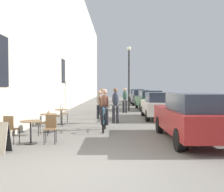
# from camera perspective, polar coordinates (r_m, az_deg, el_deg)

# --- Properties ---
(ground_plane) EXTENTS (88.00, 88.00, 0.00)m
(ground_plane) POSITION_cam_1_polar(r_m,az_deg,el_deg) (5.61, -5.10, -16.37)
(ground_plane) COLOR slate
(building_facade_left) EXTENTS (0.54, 68.00, 12.46)m
(building_facade_left) POSITION_cam_1_polar(r_m,az_deg,el_deg) (20.21, -11.13, 14.58)
(building_facade_left) COLOR #B7AD99
(building_facade_left) RESTS_ON ground_plane
(cafe_table_near) EXTENTS (0.64, 0.64, 0.72)m
(cafe_table_near) POSITION_cam_1_polar(r_m,az_deg,el_deg) (8.49, -17.64, -6.60)
(cafe_table_near) COLOR black
(cafe_table_near) RESTS_ON ground_plane
(cafe_chair_near_toward_street) EXTENTS (0.44, 0.44, 0.89)m
(cafe_chair_near_toward_street) POSITION_cam_1_polar(r_m,az_deg,el_deg) (8.63, -21.67, -6.53)
(cafe_chair_near_toward_street) COLOR black
(cafe_chair_near_toward_street) RESTS_ON ground_plane
(cafe_chair_near_toward_wall) EXTENTS (0.42, 0.42, 0.89)m
(cafe_chair_near_toward_wall) POSITION_cam_1_polar(r_m,az_deg,el_deg) (8.39, -13.52, -6.69)
(cafe_chair_near_toward_wall) COLOR black
(cafe_chair_near_toward_wall) RESTS_ON ground_plane
(cafe_table_mid) EXTENTS (0.64, 0.64, 0.72)m
(cafe_table_mid) POSITION_cam_1_polar(r_m,az_deg,el_deg) (10.50, -13.94, -4.97)
(cafe_table_mid) COLOR black
(cafe_table_mid) RESTS_ON ground_plane
(cafe_chair_mid_toward_street) EXTENTS (0.42, 0.42, 0.89)m
(cafe_chair_mid_toward_street) POSITION_cam_1_polar(r_m,az_deg,el_deg) (9.82, -14.53, -5.46)
(cafe_chair_mid_toward_street) COLOR black
(cafe_chair_mid_toward_street) RESTS_ON ground_plane
(cafe_table_far) EXTENTS (0.64, 0.64, 0.72)m
(cafe_table_far) POSITION_cam_1_polar(r_m,az_deg,el_deg) (12.54, -11.23, -3.85)
(cafe_table_far) COLOR black
(cafe_table_far) RESTS_ON ground_plane
(cafe_chair_far_toward_street) EXTENTS (0.45, 0.45, 0.89)m
(cafe_chair_far_toward_street) POSITION_cam_1_polar(r_m,az_deg,el_deg) (13.22, -10.94, -3.58)
(cafe_chair_far_toward_street) COLOR black
(cafe_chair_far_toward_street) RESTS_ON ground_plane
(cafe_chair_far_toward_wall) EXTENTS (0.45, 0.45, 0.89)m
(cafe_chair_far_toward_wall) POSITION_cam_1_polar(r_m,az_deg,el_deg) (11.98, -11.44, -4.14)
(cafe_chair_far_toward_wall) COLOR black
(cafe_chair_far_toward_wall) RESTS_ON ground_plane
(cyclist_on_bicycle) EXTENTS (0.52, 1.76, 1.74)m
(cyclist_on_bicycle) POSITION_cam_1_polar(r_m,az_deg,el_deg) (10.60, -1.71, -3.28)
(cyclist_on_bicycle) COLOR black
(cyclist_on_bicycle) RESTS_ON ground_plane
(pedestrian_near) EXTENTS (0.36, 0.27, 1.75)m
(pedestrian_near) POSITION_cam_1_polar(r_m,az_deg,el_deg) (12.66, 0.77, -1.64)
(pedestrian_near) COLOR #26262D
(pedestrian_near) RESTS_ON ground_plane
(pedestrian_mid) EXTENTS (0.38, 0.29, 1.62)m
(pedestrian_mid) POSITION_cam_1_polar(r_m,az_deg,el_deg) (14.44, -2.78, -1.53)
(pedestrian_mid) COLOR #26262D
(pedestrian_mid) RESTS_ON ground_plane
(pedestrian_far) EXTENTS (0.36, 0.27, 1.72)m
(pedestrian_far) POSITION_cam_1_polar(r_m,az_deg,el_deg) (16.58, -2.30, -0.89)
(pedestrian_far) COLOR #26262D
(pedestrian_far) RESTS_ON ground_plane
(pedestrian_furthest) EXTENTS (0.36, 0.27, 1.76)m
(pedestrian_furthest) POSITION_cam_1_polar(r_m,az_deg,el_deg) (18.09, 2.88, -0.59)
(pedestrian_furthest) COLOR #26262D
(pedestrian_furthest) RESTS_ON ground_plane
(street_lamp) EXTENTS (0.32, 0.32, 4.90)m
(street_lamp) POSITION_cam_1_polar(r_m,az_deg,el_deg) (19.63, 3.79, 5.77)
(street_lamp) COLOR black
(street_lamp) RESTS_ON ground_plane
(parked_car_nearest) EXTENTS (1.92, 4.45, 1.58)m
(parked_car_nearest) POSITION_cam_1_polar(r_m,az_deg,el_deg) (8.81, 17.81, -4.35)
(parked_car_nearest) COLOR maroon
(parked_car_nearest) RESTS_ON ground_plane
(parked_car_second) EXTENTS (1.87, 4.27, 1.50)m
(parked_car_second) POSITION_cam_1_polar(r_m,az_deg,el_deg) (14.86, 10.48, -1.97)
(parked_car_second) COLOR beige
(parked_car_second) RESTS_ON ground_plane
(parked_car_third) EXTENTS (1.93, 4.38, 1.54)m
(parked_car_third) POSITION_cam_1_polar(r_m,az_deg,el_deg) (20.86, 8.23, -0.83)
(parked_car_third) COLOR #23512D
(parked_car_third) RESTS_ON ground_plane
(parked_car_fourth) EXTENTS (1.84, 4.35, 1.54)m
(parked_car_fourth) POSITION_cam_1_polar(r_m,az_deg,el_deg) (26.84, 6.27, -0.24)
(parked_car_fourth) COLOR #595960
(parked_car_fourth) RESTS_ON ground_plane
(parked_car_fifth) EXTENTS (1.97, 4.51, 1.59)m
(parked_car_fifth) POSITION_cam_1_polar(r_m,az_deg,el_deg) (33.00, 5.42, 0.18)
(parked_car_fifth) COLOR #B7B7BC
(parked_car_fifth) RESTS_ON ground_plane
(parked_motorcycle) EXTENTS (0.62, 2.15, 0.92)m
(parked_motorcycle) POSITION_cam_1_polar(r_m,az_deg,el_deg) (8.36, 14.91, -7.51)
(parked_motorcycle) COLOR black
(parked_motorcycle) RESTS_ON ground_plane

